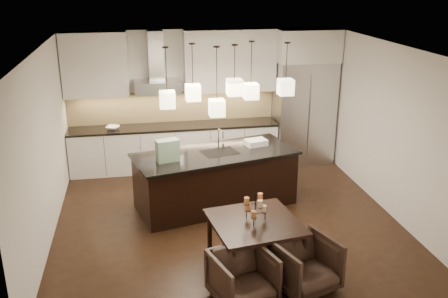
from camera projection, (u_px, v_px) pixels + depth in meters
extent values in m
cube|color=black|center=(226.00, 218.00, 8.31)|extent=(5.50, 5.50, 0.02)
cube|color=white|center=(226.00, 48.00, 7.36)|extent=(5.50, 5.50, 0.02)
cube|color=silver|center=(202.00, 97.00, 10.39)|extent=(5.50, 0.02, 2.80)
cube|color=silver|center=(274.00, 219.00, 5.28)|extent=(5.50, 0.02, 2.80)
cube|color=silver|center=(43.00, 149.00, 7.37)|extent=(0.02, 5.50, 2.80)
cube|color=silver|center=(389.00, 129.00, 8.30)|extent=(0.02, 5.50, 2.80)
cube|color=#B7B7BA|center=(303.00, 112.00, 10.50)|extent=(1.20, 0.72, 2.15)
cube|color=silver|center=(307.00, 45.00, 10.03)|extent=(1.26, 0.72, 0.65)
cube|color=silver|center=(175.00, 148.00, 10.30)|extent=(4.21, 0.62, 0.88)
cube|color=black|center=(174.00, 126.00, 10.15)|extent=(4.21, 0.66, 0.04)
cube|color=#D6C384|center=(172.00, 107.00, 10.31)|extent=(4.21, 0.02, 0.63)
cube|color=silver|center=(95.00, 65.00, 9.60)|extent=(1.25, 0.35, 1.25)
cube|color=silver|center=(230.00, 61.00, 10.05)|extent=(1.85, 0.35, 1.25)
cube|color=#B7B7BA|center=(158.00, 87.00, 9.87)|extent=(0.90, 0.52, 0.24)
cube|color=#B7B7BA|center=(156.00, 55.00, 9.77)|extent=(0.30, 0.28, 0.96)
imported|color=silver|center=(113.00, 128.00, 9.88)|extent=(0.33, 0.33, 0.06)
cube|color=black|center=(215.00, 180.00, 8.62)|extent=(2.83, 1.66, 0.93)
cube|color=black|center=(215.00, 154.00, 8.45)|extent=(2.93, 1.76, 0.04)
cube|color=#195E38|center=(168.00, 150.00, 8.01)|extent=(0.40, 0.27, 0.36)
cube|color=silver|center=(256.00, 142.00, 8.78)|extent=(0.41, 0.33, 0.11)
cylinder|color=#D6B586|center=(264.00, 209.00, 6.72)|extent=(0.08, 0.08, 0.09)
cylinder|color=#D5733F|center=(248.00, 207.00, 6.76)|extent=(0.08, 0.08, 0.09)
cylinder|color=#A9612F|center=(254.00, 214.00, 6.57)|extent=(0.08, 0.08, 0.09)
cylinder|color=#D5733F|center=(260.00, 197.00, 6.74)|extent=(0.08, 0.08, 0.09)
cylinder|color=#A9612F|center=(247.00, 201.00, 6.62)|extent=(0.08, 0.08, 0.09)
cylinder|color=#D6B586|center=(260.00, 204.00, 6.53)|extent=(0.08, 0.08, 0.09)
imported|color=black|center=(243.00, 277.00, 6.12)|extent=(0.89, 0.90, 0.66)
imported|color=black|center=(304.00, 264.00, 6.36)|extent=(0.96, 0.97, 0.69)
cube|color=beige|center=(167.00, 100.00, 7.81)|extent=(0.24, 0.24, 0.26)
cube|color=beige|center=(193.00, 93.00, 8.19)|extent=(0.24, 0.24, 0.26)
cube|color=beige|center=(234.00, 87.00, 8.02)|extent=(0.24, 0.24, 0.26)
cube|color=beige|center=(251.00, 91.00, 8.46)|extent=(0.24, 0.24, 0.26)
cube|color=beige|center=(286.00, 87.00, 8.27)|extent=(0.24, 0.24, 0.26)
cube|color=beige|center=(217.00, 108.00, 7.92)|extent=(0.24, 0.24, 0.26)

